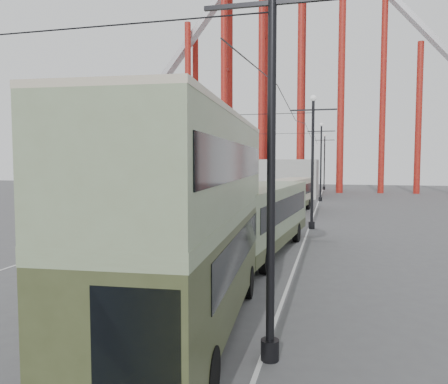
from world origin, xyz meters
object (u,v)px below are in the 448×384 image
(lamp_post_near, at_px, (272,23))
(pedestrian, at_px, (194,242))
(single_decker_cream, at_px, (290,194))
(single_decker_green, at_px, (260,215))
(double_decker_bus, at_px, (190,211))

(lamp_post_near, bearing_deg, pedestrian, 117.81)
(lamp_post_near, distance_m, single_decker_cream, 31.47)
(single_decker_green, relative_size, pedestrian, 6.49)
(lamp_post_near, relative_size, double_decker_bus, 0.95)
(lamp_post_near, height_order, pedestrian, lamp_post_near)
(single_decker_cream, height_order, pedestrian, single_decker_cream)
(lamp_post_near, xyz_separation_m, single_decker_cream, (-2.41, 30.78, -6.11))
(single_decker_green, bearing_deg, pedestrian, -126.81)
(lamp_post_near, relative_size, single_decker_cream, 1.05)
(single_decker_cream, xyz_separation_m, pedestrian, (-2.43, -21.59, -0.79))
(lamp_post_near, relative_size, single_decker_green, 0.87)
(double_decker_bus, height_order, single_decker_green, double_decker_bus)
(lamp_post_near, bearing_deg, single_decker_cream, 94.48)
(single_decker_green, height_order, pedestrian, single_decker_green)
(single_decker_green, xyz_separation_m, single_decker_cream, (-0.20, 18.66, -0.20))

